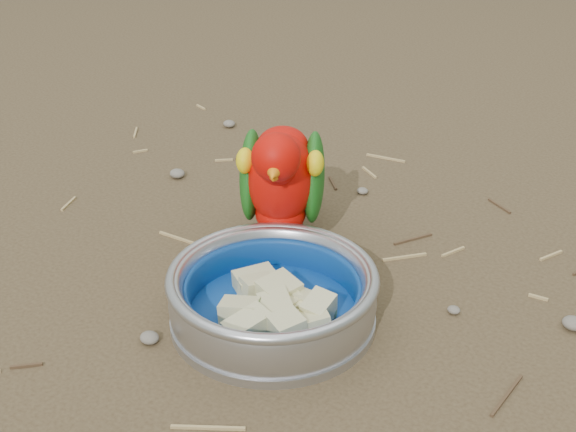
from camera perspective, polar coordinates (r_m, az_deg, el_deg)
The scene contains 6 objects.
ground at distance 0.92m, azimuth -2.26°, elevation -4.75°, with size 60.00×60.00×0.00m, color #4C3C27.
food_bowl at distance 0.85m, azimuth -1.08°, elevation -7.09°, with size 0.22×0.22×0.02m, color #B2B2BA.
bowl_wall at distance 0.83m, azimuth -1.10°, elevation -5.42°, with size 0.22×0.22×0.04m, color #B2B2BA, non-canonical shape.
fruit_wedges at distance 0.84m, azimuth -1.09°, elevation -5.82°, with size 0.13×0.13×0.03m, color beige, non-canonical shape.
lory_parrot at distance 0.93m, azimuth -0.50°, elevation 1.89°, with size 0.10×0.21×0.17m, color #C30A03, non-canonical shape.
ground_debris at distance 0.95m, azimuth 2.38°, elevation -3.17°, with size 0.90×0.80×0.01m, color tan, non-canonical shape.
Camera 1 is at (0.49, -0.59, 0.50)m, focal length 50.00 mm.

